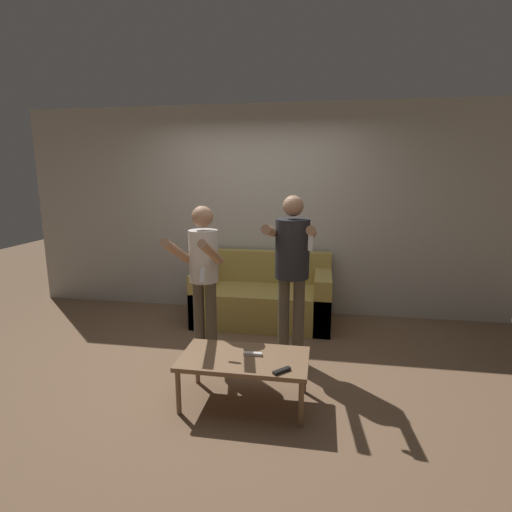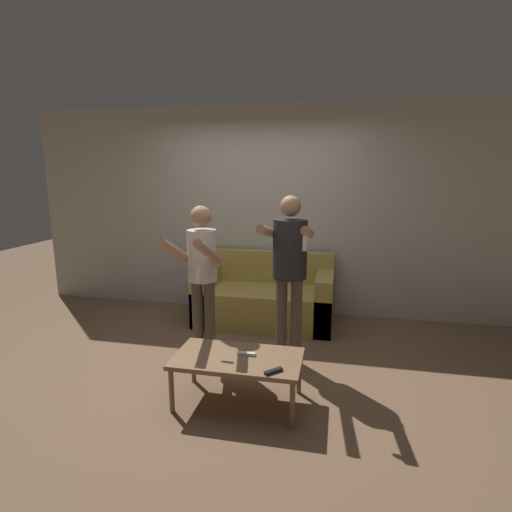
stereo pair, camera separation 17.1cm
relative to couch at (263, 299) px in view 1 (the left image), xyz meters
The scene contains 8 objects.
ground_plane 1.23m from the couch, 95.99° to the right, with size 14.00×14.00×0.00m, color brown.
wall_back 1.16m from the couch, 105.31° to the left, with size 6.40×0.06×2.70m.
couch is the anchor object (origin of this frame).
person_standing_left 1.35m from the couch, 111.34° to the right, with size 0.40×0.74×1.54m.
person_standing_right 1.39m from the couch, 68.44° to the right, with size 0.44×0.70×1.64m.
coffee_table 1.85m from the couch, 86.25° to the right, with size 1.02×0.56×0.40m.
remote_near 2.10m from the couch, 77.77° to the right, with size 0.13×0.13×0.02m.
remote_far 1.82m from the couch, 84.21° to the right, with size 0.15×0.04×0.02m.
Camera 1 is at (0.83, -3.56, 1.84)m, focal length 28.00 mm.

